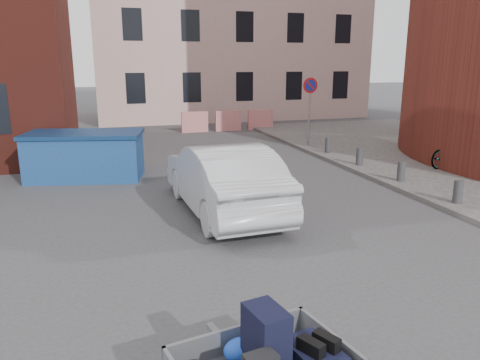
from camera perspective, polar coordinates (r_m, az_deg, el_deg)
name	(u,v)px	position (r m, az deg, el deg)	size (l,w,h in m)	color
ground	(227,257)	(8.45, -1.58, -9.38)	(120.00, 120.00, 0.00)	#38383A
building_pink	(225,0)	(30.75, -1.82, 21.03)	(16.00, 8.00, 14.00)	#CCA79D
no_parking_sign	(310,97)	(18.81, 8.51, 9.95)	(0.60, 0.09, 2.65)	gray
bollards	(401,171)	(13.84, 19.05, 1.00)	(0.22, 9.02, 0.55)	#3A3A3D
barriers	(228,121)	(23.49, -1.45, 7.23)	(4.70, 0.18, 1.00)	red
dumpster	(85,155)	(14.52, -18.34, 2.87)	(3.60, 2.38, 1.39)	navy
silver_car	(223,178)	(10.70, -2.10, 0.26)	(1.69, 4.85, 1.60)	#BABEC2
bicycle	(451,152)	(16.26, 24.32, 3.12)	(0.63, 1.81, 0.95)	black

